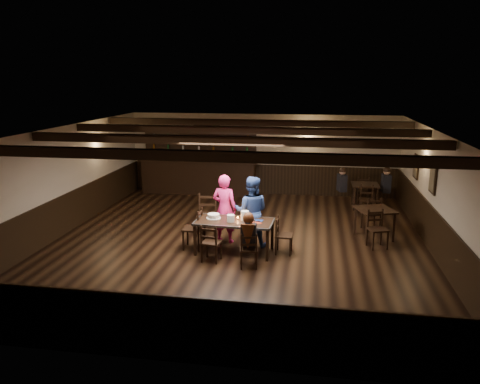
# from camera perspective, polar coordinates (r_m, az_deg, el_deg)

# --- Properties ---
(ground) EXTENTS (10.00, 10.00, 0.00)m
(ground) POSITION_cam_1_polar(r_m,az_deg,el_deg) (11.40, -0.25, -6.11)
(ground) COLOR black
(ground) RESTS_ON ground
(room_shell) EXTENTS (9.02, 10.02, 2.71)m
(room_shell) POSITION_cam_1_polar(r_m,az_deg,el_deg) (10.97, -0.18, 2.56)
(room_shell) COLOR beige
(room_shell) RESTS_ON ground
(dining_table) EXTENTS (1.79, 0.96, 0.75)m
(dining_table) POSITION_cam_1_polar(r_m,az_deg,el_deg) (10.55, -0.70, -3.87)
(dining_table) COLOR black
(dining_table) RESTS_ON ground
(chair_near_left) EXTENTS (0.44, 0.42, 0.83)m
(chair_near_left) POSITION_cam_1_polar(r_m,az_deg,el_deg) (10.08, -3.66, -5.93)
(chair_near_left) COLOR black
(chair_near_left) RESTS_ON ground
(chair_near_right) EXTENTS (0.42, 0.41, 0.78)m
(chair_near_right) POSITION_cam_1_polar(r_m,az_deg,el_deg) (9.75, 1.07, -6.79)
(chair_near_right) COLOR black
(chair_near_right) RESTS_ON ground
(chair_end_left) EXTENTS (0.42, 0.44, 0.95)m
(chair_end_left) POSITION_cam_1_polar(r_m,az_deg,el_deg) (10.87, -5.37, -4.09)
(chair_end_left) COLOR black
(chair_end_left) RESTS_ON ground
(chair_end_right) EXTENTS (0.39, 0.41, 0.84)m
(chair_end_right) POSITION_cam_1_polar(r_m,az_deg,el_deg) (10.61, 5.01, -4.91)
(chair_end_right) COLOR black
(chair_end_right) RESTS_ON ground
(chair_far_pushed) EXTENTS (0.53, 0.51, 1.03)m
(chair_far_pushed) POSITION_cam_1_polar(r_m,az_deg,el_deg) (11.87, -4.01, -2.28)
(chair_far_pushed) COLOR black
(chair_far_pushed) RESTS_ON ground
(woman_pink) EXTENTS (0.67, 0.51, 1.66)m
(woman_pink) POSITION_cam_1_polar(r_m,az_deg,el_deg) (11.19, -1.89, -2.03)
(woman_pink) COLOR #FF2A88
(woman_pink) RESTS_ON ground
(man_blue) EXTENTS (0.82, 0.64, 1.67)m
(man_blue) POSITION_cam_1_polar(r_m,az_deg,el_deg) (10.95, 1.39, -2.37)
(man_blue) COLOR navy
(man_blue) RESTS_ON ground
(seated_person) EXTENTS (0.31, 0.47, 0.76)m
(seated_person) POSITION_cam_1_polar(r_m,az_deg,el_deg) (9.68, 1.05, -4.75)
(seated_person) COLOR black
(seated_person) RESTS_ON ground
(cake) EXTENTS (0.33, 0.33, 0.10)m
(cake) POSITION_cam_1_polar(r_m,az_deg,el_deg) (10.71, -3.25, -2.96)
(cake) COLOR white
(cake) RESTS_ON dining_table
(plate_stack_a) EXTENTS (0.17, 0.17, 0.16)m
(plate_stack_a) POSITION_cam_1_polar(r_m,az_deg,el_deg) (10.43, -1.14, -3.21)
(plate_stack_a) COLOR white
(plate_stack_a) RESTS_ON dining_table
(plate_stack_b) EXTENTS (0.18, 0.18, 0.22)m
(plate_stack_b) POSITION_cam_1_polar(r_m,az_deg,el_deg) (10.54, 0.60, -2.88)
(plate_stack_b) COLOR white
(plate_stack_b) RESTS_ON dining_table
(tea_light) EXTENTS (0.05, 0.05, 0.06)m
(tea_light) POSITION_cam_1_polar(r_m,az_deg,el_deg) (10.62, -0.27, -3.22)
(tea_light) COLOR #A5A8AD
(tea_light) RESTS_ON dining_table
(salt_shaker) EXTENTS (0.04, 0.04, 0.10)m
(salt_shaker) POSITION_cam_1_polar(r_m,az_deg,el_deg) (10.34, 1.26, -3.56)
(salt_shaker) COLOR silver
(salt_shaker) RESTS_ON dining_table
(pepper_shaker) EXTENTS (0.04, 0.04, 0.09)m
(pepper_shaker) POSITION_cam_1_polar(r_m,az_deg,el_deg) (10.34, 1.78, -3.58)
(pepper_shaker) COLOR #A5A8AD
(pepper_shaker) RESTS_ON dining_table
(drink_glass) EXTENTS (0.06, 0.06, 0.09)m
(drink_glass) POSITION_cam_1_polar(r_m,az_deg,el_deg) (10.56, 0.97, -3.18)
(drink_glass) COLOR silver
(drink_glass) RESTS_ON dining_table
(menu_red) EXTENTS (0.35, 0.30, 0.00)m
(menu_red) POSITION_cam_1_polar(r_m,az_deg,el_deg) (10.38, 1.79, -3.76)
(menu_red) COLOR maroon
(menu_red) RESTS_ON dining_table
(menu_blue) EXTENTS (0.30, 0.24, 0.00)m
(menu_blue) POSITION_cam_1_polar(r_m,az_deg,el_deg) (10.54, 2.07, -3.48)
(menu_blue) COLOR navy
(menu_blue) RESTS_ON dining_table
(bar_counter) EXTENTS (4.07, 0.70, 2.20)m
(bar_counter) POSITION_cam_1_polar(r_m,az_deg,el_deg) (16.09, -5.00, 2.44)
(bar_counter) COLOR black
(bar_counter) RESTS_ON ground
(back_table_a) EXTENTS (1.06, 1.06, 0.75)m
(back_table_a) POSITION_cam_1_polar(r_m,az_deg,el_deg) (11.95, 16.12, -2.45)
(back_table_a) COLOR black
(back_table_a) RESTS_ON ground
(back_table_b) EXTENTS (0.80, 0.80, 0.75)m
(back_table_b) POSITION_cam_1_polar(r_m,az_deg,el_deg) (14.63, 15.00, 0.55)
(back_table_b) COLOR black
(back_table_b) RESTS_ON ground
(bg_patron_left) EXTENTS (0.31, 0.41, 0.74)m
(bg_patron_left) POSITION_cam_1_polar(r_m,az_deg,el_deg) (14.70, 12.34, 1.52)
(bg_patron_left) COLOR black
(bg_patron_left) RESTS_ON ground
(bg_patron_right) EXTENTS (0.26, 0.40, 0.79)m
(bg_patron_right) POSITION_cam_1_polar(r_m,az_deg,el_deg) (14.89, 17.40, 1.45)
(bg_patron_right) COLOR black
(bg_patron_right) RESTS_ON ground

